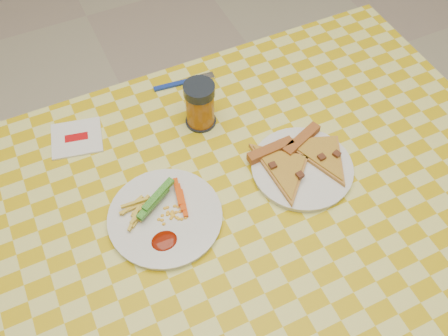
# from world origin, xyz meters

# --- Properties ---
(ground) EXTENTS (8.00, 8.00, 0.00)m
(ground) POSITION_xyz_m (0.00, 0.00, 0.00)
(ground) COLOR beige
(ground) RESTS_ON ground
(table) EXTENTS (1.28, 0.88, 0.76)m
(table) POSITION_xyz_m (0.00, 0.00, 0.68)
(table) COLOR silver
(table) RESTS_ON ground
(plate_left) EXTENTS (0.29, 0.29, 0.01)m
(plate_left) POSITION_xyz_m (-0.16, 0.02, 0.76)
(plate_left) COLOR silver
(plate_left) RESTS_ON table
(plate_right) EXTENTS (0.29, 0.29, 0.01)m
(plate_right) POSITION_xyz_m (0.16, 0.01, 0.76)
(plate_right) COLOR silver
(plate_right) RESTS_ON table
(fries_veggies) EXTENTS (0.16, 0.15, 0.04)m
(fries_veggies) POSITION_xyz_m (-0.17, 0.03, 0.78)
(fries_veggies) COLOR gold
(fries_veggies) RESTS_ON plate_left
(pizza_slices) EXTENTS (0.27, 0.25, 0.02)m
(pizza_slices) POSITION_xyz_m (0.16, 0.02, 0.78)
(pizza_slices) COLOR #B57037
(pizza_slices) RESTS_ON plate_right
(drink_glass) EXTENTS (0.07, 0.07, 0.12)m
(drink_glass) POSITION_xyz_m (0.01, 0.23, 0.81)
(drink_glass) COLOR black
(drink_glass) RESTS_ON table
(napkin) EXTENTS (0.13, 0.13, 0.01)m
(napkin) POSITION_xyz_m (-0.27, 0.31, 0.76)
(napkin) COLOR silver
(napkin) RESTS_ON table
(fork) EXTENTS (0.16, 0.03, 0.01)m
(fork) POSITION_xyz_m (0.03, 0.37, 0.76)
(fork) COLOR navy
(fork) RESTS_ON table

